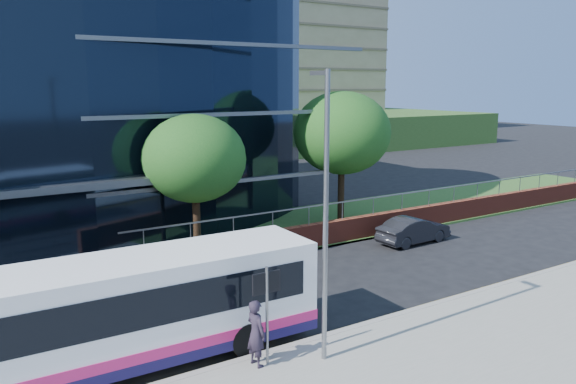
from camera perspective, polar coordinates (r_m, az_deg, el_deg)
grass_verge at (r=37.41m, az=14.15°, el=-1.36°), size 36.00×8.00×0.12m
retaining_wall at (r=31.97m, az=14.03°, el=-2.39°), size 34.00×0.40×2.11m
apartment_block at (r=79.33m, az=-6.59°, el=13.19°), size 60.00×42.00×30.00m
street_sign at (r=15.44m, az=-2.19°, el=-10.43°), size 0.85×0.09×2.80m
tree_far_c at (r=25.21m, az=-9.47°, el=3.37°), size 4.62×4.62×6.51m
tree_far_d at (r=30.57m, az=5.52°, el=5.98°), size 5.28×5.28×7.44m
tree_dist_e at (r=60.36m, az=-6.14°, el=7.72°), size 4.62×4.62×6.51m
tree_dist_f at (r=70.55m, az=4.96°, el=7.92°), size 4.29×4.29×6.05m
streetlight_east at (r=15.09m, az=3.81°, el=-1.84°), size 0.15×0.77×8.00m
city_bus at (r=16.31m, az=-16.42°, el=-11.63°), size 11.44×2.82×3.08m
parked_car at (r=28.59m, az=12.65°, el=-3.79°), size 4.04×1.55×1.31m
pedestrian at (r=15.79m, az=-3.27°, el=-14.11°), size 0.53×0.74×1.88m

